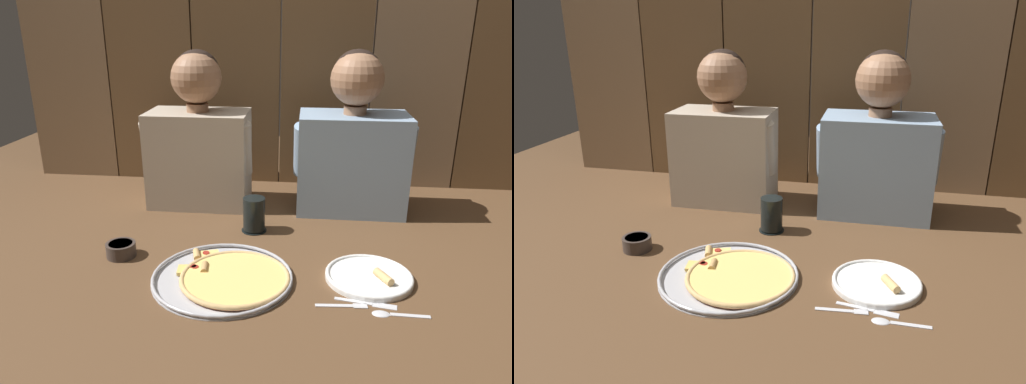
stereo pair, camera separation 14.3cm
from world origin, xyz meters
The scene contains 11 objects.
ground_plane centered at (0.00, 0.00, 0.00)m, with size 3.20×3.20×0.00m, color brown.
pizza_tray centered at (-0.08, -0.12, 0.01)m, with size 0.39×0.39×0.03m.
dinner_plate centered at (0.30, -0.08, 0.01)m, with size 0.24×0.24×0.03m.
drinking_glass centered at (-0.05, 0.21, 0.06)m, with size 0.09×0.09×0.12m.
dipping_bowl centered at (-0.43, -0.02, 0.02)m, with size 0.09×0.09×0.04m.
table_fork centered at (0.23, -0.21, 0.00)m, with size 0.13×0.03×0.01m.
table_knife centered at (0.28, -0.20, 0.00)m, with size 0.16×0.04×0.01m.
table_spoon centered at (0.34, -0.24, 0.00)m, with size 0.14×0.03×0.01m.
diner_left centered at (-0.28, 0.45, 0.26)m, with size 0.41×0.22×0.58m.
diner_right centered at (0.28, 0.45, 0.26)m, with size 0.42×0.24×0.58m.
wooden_backdrop_wall centered at (0.00, 0.75, 0.73)m, with size 2.19×0.03×1.47m.
Camera 1 is at (0.12, -1.24, 0.67)m, focal length 32.96 mm.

